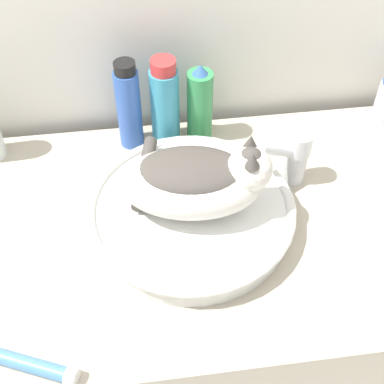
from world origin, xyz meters
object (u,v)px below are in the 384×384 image
(cream_tube, at_px, (32,365))
(shampoo_bottle_tall, at_px, (129,106))
(cat, at_px, (196,179))
(mouthwash_bottle, at_px, (165,104))
(faucet, at_px, (294,155))
(spray_bottle_trigger, at_px, (200,105))

(cream_tube, bearing_deg, shampoo_bottle_tall, 70.12)
(cat, height_order, mouthwash_bottle, mouthwash_bottle)
(mouthwash_bottle, bearing_deg, cream_tube, -117.08)
(faucet, relative_size, mouthwash_bottle, 0.68)
(shampoo_bottle_tall, height_order, mouthwash_bottle, shampoo_bottle_tall)
(faucet, xyz_separation_m, cream_tube, (-0.52, -0.36, -0.06))
(shampoo_bottle_tall, relative_size, mouthwash_bottle, 1.01)
(cat, relative_size, cream_tube, 1.81)
(cat, bearing_deg, spray_bottle_trigger, 88.15)
(faucet, distance_m, mouthwash_bottle, 0.31)
(cat, distance_m, spray_bottle_trigger, 0.27)
(shampoo_bottle_tall, bearing_deg, spray_bottle_trigger, 0.00)
(faucet, bearing_deg, cream_tube, 13.50)
(cat, height_order, cream_tube, cat)
(spray_bottle_trigger, bearing_deg, cream_tube, -123.34)
(shampoo_bottle_tall, bearing_deg, mouthwash_bottle, 0.00)
(faucet, height_order, spray_bottle_trigger, spray_bottle_trigger)
(faucet, relative_size, spray_bottle_trigger, 0.75)
(cat, xyz_separation_m, cream_tube, (-0.31, -0.27, -0.11))
(mouthwash_bottle, relative_size, spray_bottle_trigger, 1.09)
(cream_tube, bearing_deg, faucet, 34.55)
(cat, distance_m, shampoo_bottle_tall, 0.28)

